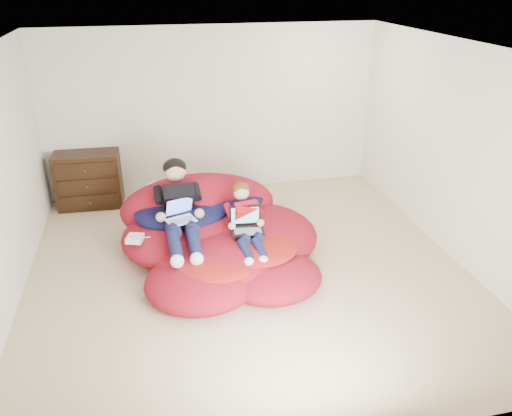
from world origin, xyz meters
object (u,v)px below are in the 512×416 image
Objects in this scene: younger_boy at (245,218)px; laptop_white at (180,214)px; dresser at (89,180)px; older_boy at (179,204)px; laptop_black at (246,224)px; beanbag_pile at (217,237)px.

laptop_white is at bearing 164.59° from younger_boy.
dresser is at bearing 121.77° from laptop_white.
older_boy reaches higher than dresser.
older_boy is at bearing 152.33° from laptop_black.
older_boy reaches higher than beanbag_pile.
dresser is 2.37× the size of laptop_white.
dresser is at bearing 131.32° from laptop_black.
dresser is 2.45m from beanbag_pile.
younger_boy reaches higher than beanbag_pile.
laptop_black is (1.90, -2.17, 0.15)m from dresser.
dresser is 0.95× the size of younger_boy.
beanbag_pile is at bearing 7.58° from laptop_white.
dresser reaches higher than laptop_black.
laptop_white is (-0.72, 0.20, 0.04)m from younger_boy.
younger_boy is 0.75m from laptop_white.
dresser is 2.16m from older_boy.
dresser is at bearing 123.44° from older_boy.
younger_boy is 2.53× the size of laptop_black.
laptop_black is at bearing -90.00° from younger_boy.
laptop_white is 1.02× the size of laptop_black.
laptop_white is at bearing 160.17° from laptop_black.
laptop_white is (-0.42, -0.06, 0.38)m from beanbag_pile.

